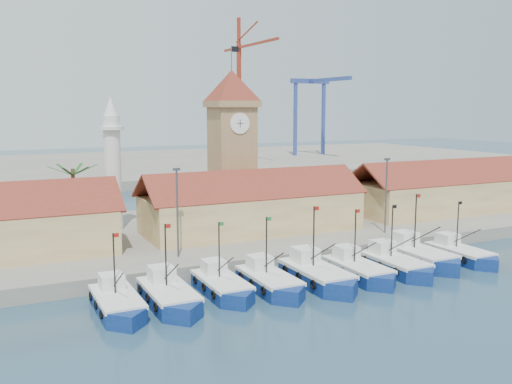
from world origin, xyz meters
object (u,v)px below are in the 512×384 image
boat_0 (118,305)px  minaret (113,163)px  boat_4 (318,277)px  clock_tower (232,143)px

boat_0 → minaret: 27.47m
boat_4 → clock_tower: clock_tower is taller
boat_0 → boat_4: 18.52m
clock_tower → minaret: size_ratio=1.39×
boat_0 → boat_4: size_ratio=0.88×
minaret → boat_0: bearing=-101.5°
clock_tower → minaret: clock_tower is taller
minaret → clock_tower: bearing=-7.6°
clock_tower → minaret: bearing=172.4°
boat_0 → clock_tower: clock_tower is taller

